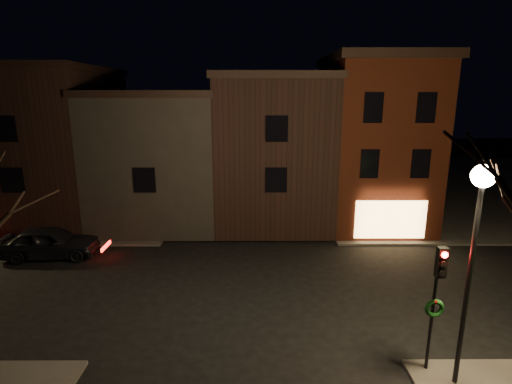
% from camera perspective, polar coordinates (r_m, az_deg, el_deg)
% --- Properties ---
extents(ground, '(120.00, 120.00, 0.00)m').
position_cam_1_polar(ground, '(18.08, -1.21, -13.63)').
color(ground, black).
rests_on(ground, ground).
extents(sidewalk_far_right, '(30.00, 30.00, 0.12)m').
position_cam_1_polar(sidewalk_far_right, '(41.89, 27.81, 0.88)').
color(sidewalk_far_right, '#2D2B28').
rests_on(sidewalk_far_right, ground).
extents(sidewalk_far_left, '(30.00, 30.00, 0.12)m').
position_cam_1_polar(sidewalk_far_left, '(42.18, -29.01, 0.82)').
color(sidewalk_far_left, '#2D2B28').
rests_on(sidewalk_far_left, ground).
extents(corner_building, '(6.50, 8.50, 10.50)m').
position_cam_1_polar(corner_building, '(26.80, 16.58, 7.02)').
color(corner_building, '#45180C').
rests_on(corner_building, ground).
extents(row_building_a, '(7.30, 10.30, 9.40)m').
position_cam_1_polar(row_building_a, '(26.79, 2.34, 6.36)').
color(row_building_a, black).
rests_on(row_building_a, ground).
extents(row_building_b, '(7.80, 10.30, 8.40)m').
position_cam_1_polar(row_building_b, '(27.51, -13.01, 5.16)').
color(row_building_b, black).
rests_on(row_building_b, ground).
extents(row_building_c, '(7.30, 10.30, 9.90)m').
position_cam_1_polar(row_building_c, '(29.86, -26.87, 6.14)').
color(row_building_c, black).
rests_on(row_building_c, ground).
extents(street_lamp_near, '(0.60, 0.60, 6.48)m').
position_cam_1_polar(street_lamp_near, '(12.06, 29.09, -3.22)').
color(street_lamp_near, black).
rests_on(street_lamp_near, sidewalk_near_right).
extents(traffic_signal, '(0.58, 0.38, 4.05)m').
position_cam_1_polar(traffic_signal, '(13.03, 24.42, -12.68)').
color(traffic_signal, black).
rests_on(traffic_signal, sidewalk_near_right).
extents(parked_car_a, '(4.98, 2.35, 1.65)m').
position_cam_1_polar(parked_car_a, '(23.52, -27.34, -6.39)').
color(parked_car_a, black).
rests_on(parked_car_a, ground).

